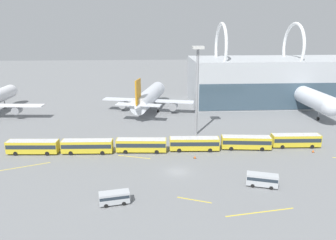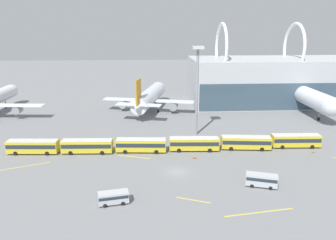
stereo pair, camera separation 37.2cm
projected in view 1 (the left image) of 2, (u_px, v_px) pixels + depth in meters
ground_plane at (178, 172)px, 67.66m from camera, size 440.00×440.00×0.00m
terminal_building at (325, 79)px, 125.99m from camera, size 103.44×26.20×30.09m
airliner_at_gate_far at (149, 97)px, 113.38m from camera, size 31.61×35.59×13.33m
airliner_parked_remote at (300, 93)px, 115.01m from camera, size 39.68×44.31×15.24m
shuttle_bus_0 at (33, 146)px, 76.62m from camera, size 11.98×3.46×3.20m
shuttle_bus_1 at (87, 145)px, 76.96m from camera, size 11.93×3.23×3.20m
shuttle_bus_2 at (141, 144)px, 77.64m from camera, size 12.00×3.57×3.20m
shuttle_bus_3 at (194, 143)px, 78.57m from camera, size 11.96×3.36×3.20m
shuttle_bus_4 at (246, 142)px, 79.46m from camera, size 12.06×3.97×3.20m
shuttle_bus_5 at (296, 140)px, 80.84m from camera, size 11.93×3.19×3.20m
service_van_foreground at (262, 179)px, 61.20m from camera, size 6.08×3.69×2.47m
service_van_crossing at (114, 197)px, 55.23m from camera, size 5.37×2.86×2.17m
floodlight_mast at (197, 78)px, 85.98m from camera, size 2.90×2.90×23.92m
lane_stripe_0 at (134, 157)px, 75.16m from camera, size 7.50×2.64×0.01m
lane_stripe_1 at (194, 200)px, 56.77m from camera, size 5.83×2.54×0.01m
lane_stripe_2 at (23, 167)px, 69.91m from camera, size 10.51×4.36×0.01m
lane_stripe_3 at (260, 212)px, 53.09m from camera, size 11.89×2.05×0.01m
traffic_cone_1 at (195, 157)px, 74.36m from camera, size 0.63×0.63×0.64m
traffic_cone_2 at (313, 151)px, 77.82m from camera, size 0.59×0.59×0.70m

